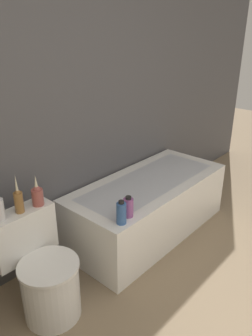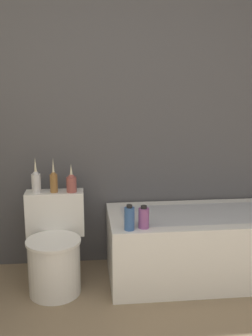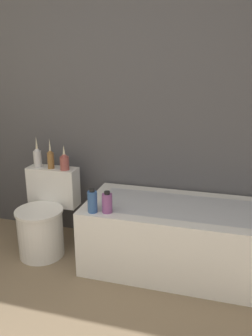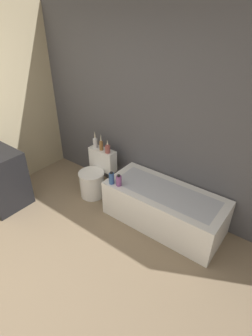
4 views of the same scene
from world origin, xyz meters
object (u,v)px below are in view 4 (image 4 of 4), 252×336
(toilet, at_px, (95,176))
(shampoo_bottle_short, at_px, (119,181))
(vase_gold, at_px, (95,142))
(vase_silver, at_px, (101,145))
(bathtub, at_px, (164,207))
(vase_bronze, at_px, (108,148))
(shampoo_bottle_tall, at_px, (112,178))

(toilet, distance_m, shampoo_bottle_short, 0.71)
(vase_gold, distance_m, vase_silver, 0.13)
(toilet, bearing_deg, vase_silver, 90.00)
(bathtub, distance_m, vase_silver, 1.28)
(bathtub, relative_size, vase_gold, 5.87)
(bathtub, relative_size, shampoo_bottle_short, 9.81)
(bathtub, height_order, toilet, toilet)
(toilet, bearing_deg, vase_bronze, 50.96)
(bathtub, bearing_deg, shampoo_bottle_tall, -157.58)
(vase_gold, bearing_deg, bathtub, -5.65)
(bathtub, xyz_separation_m, vase_bronze, (-1.04, 0.11, 0.49))
(toilet, relative_size, vase_silver, 2.62)
(bathtub, bearing_deg, vase_bronze, 173.99)
(vase_silver, height_order, vase_bronze, vase_silver)
(vase_silver, xyz_separation_m, shampoo_bottle_tall, (0.52, -0.39, -0.17))
(bathtub, height_order, vase_gold, vase_gold)
(vase_bronze, relative_size, shampoo_bottle_short, 1.35)
(vase_silver, relative_size, shampoo_bottle_tall, 1.48)
(bathtub, bearing_deg, toilet, -177.55)
(vase_gold, relative_size, vase_silver, 1.02)
(toilet, relative_size, vase_gold, 2.57)
(shampoo_bottle_short, bearing_deg, vase_silver, 149.70)
(vase_silver, bearing_deg, vase_bronze, -3.65)
(shampoo_bottle_tall, bearing_deg, vase_gold, 148.45)
(bathtub, xyz_separation_m, shampoo_bottle_short, (-0.55, -0.24, 0.32))
(bathtub, distance_m, toilet, 1.17)
(vase_bronze, height_order, shampoo_bottle_short, vase_bronze)
(vase_gold, distance_m, shampoo_bottle_tall, 0.78)
(toilet, distance_m, vase_bronze, 0.50)
(shampoo_bottle_tall, xyz_separation_m, shampoo_bottle_short, (0.10, 0.03, -0.01))
(shampoo_bottle_short, bearing_deg, shampoo_bottle_tall, -165.84)
(vase_silver, bearing_deg, vase_gold, 175.25)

